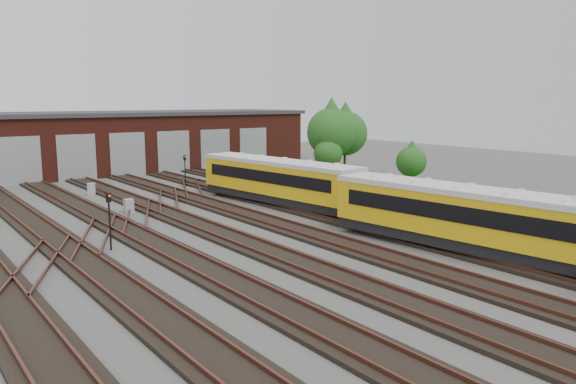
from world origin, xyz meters
TOP-DOWN VIEW (x-y plane):
  - ground at (0.00, 0.00)m, footprint 120.00×120.00m
  - track_network at (-0.17, 0.59)m, footprint 30.40×70.00m
  - maintenance_shed at (-0.01, 39.97)m, footprint 51.00×12.50m
  - grass_verge at (19.00, 10.00)m, footprint 8.00×55.00m
  - metro_train at (6.00, -3.77)m, footprint 4.25×46.81m
  - signal_mast_1 at (-8.12, 7.30)m, footprint 0.27×0.26m
  - signal_mast_2 at (4.35, 23.98)m, footprint 0.24×0.23m
  - signal_mast_3 at (8.20, 12.71)m, footprint 0.26×0.25m
  - relay_cabinet_1 at (-3.60, 24.82)m, footprint 0.73×0.68m
  - relay_cabinet_2 at (-3.90, 15.85)m, footprint 0.61×0.52m
  - relay_cabinet_3 at (7.82, 16.82)m, footprint 0.62×0.56m
  - relay_cabinet_4 at (9.25, 18.54)m, footprint 0.82×0.74m
  - tree_0 at (18.41, 20.68)m, footprint 4.77×4.77m
  - tree_1 at (17.18, 19.70)m, footprint 2.74×2.74m
  - tree_2 at (21.28, 21.83)m, footprint 4.51×4.51m
  - tree_3 at (19.23, 11.20)m, footprint 2.59×2.59m
  - bush_1 at (17.94, 14.53)m, footprint 1.64×1.64m
  - bush_2 at (19.43, 20.09)m, footprint 1.49×1.49m

SIDE VIEW (x-z plane):
  - ground at x=0.00m, z-range 0.00..0.00m
  - grass_verge at x=19.00m, z-range 0.00..0.05m
  - track_network at x=-0.17m, z-range -0.06..0.27m
  - relay_cabinet_3 at x=7.82m, z-range 0.00..0.86m
  - relay_cabinet_1 at x=-3.60m, z-range 0.00..0.99m
  - relay_cabinet_2 at x=-3.90m, z-range 0.00..1.00m
  - relay_cabinet_4 at x=9.25m, z-range 0.00..1.13m
  - bush_2 at x=19.43m, z-range 0.00..1.49m
  - bush_1 at x=17.94m, z-range 0.00..1.64m
  - signal_mast_2 at x=4.35m, z-range 0.39..3.22m
  - metro_train at x=6.00m, z-range 0.37..3.39m
  - signal_mast_1 at x=-8.12m, z-range 0.42..3.41m
  - signal_mast_3 at x=8.20m, z-range 0.43..3.62m
  - tree_3 at x=19.23m, z-range 0.61..4.91m
  - tree_1 at x=17.18m, z-range 0.64..5.18m
  - maintenance_shed at x=-0.01m, z-range 0.03..6.38m
  - tree_2 at x=21.28m, z-range 1.07..8.54m
  - tree_0 at x=18.41m, z-range 1.13..9.03m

